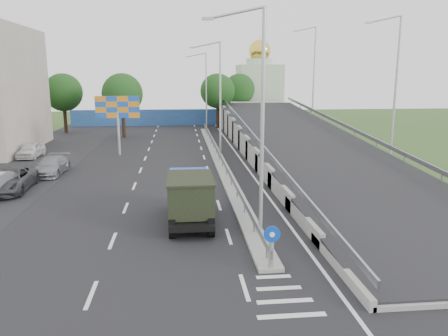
{
  "coord_description": "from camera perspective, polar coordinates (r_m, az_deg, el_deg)",
  "views": [
    {
      "loc": [
        -3.37,
        -13.08,
        7.41
      ],
      "look_at": [
        -0.89,
        11.1,
        2.2
      ],
      "focal_mm": 35.0,
      "sensor_mm": 36.0,
      "label": 1
    }
  ],
  "objects": [
    {
      "name": "lamp_post_far",
      "position": [
        59.2,
        -2.52,
        10.54
      ],
      "size": [
        2.74,
        0.18,
        10.08
      ],
      "color": "#B2B5B7",
      "rests_on": "median"
    },
    {
      "name": "lamp_post_near",
      "position": [
        19.46,
        4.51,
        7.34
      ],
      "size": [
        2.74,
        0.18,
        10.08
      ],
      "color": "#B2B5B7",
      "rests_on": "median"
    },
    {
      "name": "ground",
      "position": [
        15.4,
        7.87,
        -16.77
      ],
      "size": [
        160.0,
        160.0,
        0.0
      ],
      "primitive_type": "plane",
      "color": "#2D4C1E",
      "rests_on": "ground"
    },
    {
      "name": "tree_median_far",
      "position": [
        61.35,
        -0.84,
        10.01
      ],
      "size": [
        4.8,
        4.8,
        7.6
      ],
      "color": "black",
      "rests_on": "ground"
    },
    {
      "name": "tree_ramp_far",
      "position": [
        68.75,
        2.02,
        10.23
      ],
      "size": [
        4.8,
        4.8,
        7.6
      ],
      "color": "black",
      "rests_on": "ground"
    },
    {
      "name": "billboard",
      "position": [
        41.59,
        -13.73,
        7.31
      ],
      "size": [
        4.0,
        0.24,
        5.5
      ],
      "color": "#B2B5B7",
      "rests_on": "ground"
    },
    {
      "name": "tree_left_far",
      "position": [
        59.93,
        -20.25,
        9.23
      ],
      "size": [
        4.8,
        4.8,
        7.6
      ],
      "color": "black",
      "rests_on": "ground"
    },
    {
      "name": "parked_car_d",
      "position": [
        35.39,
        -21.62,
        0.27
      ],
      "size": [
        2.06,
        4.74,
        1.36
      ],
      "primitive_type": "imported",
      "rotation": [
        0.0,
        0.0,
        -0.03
      ],
      "color": "gray",
      "rests_on": "ground"
    },
    {
      "name": "church",
      "position": [
        74.32,
        4.59,
        10.44
      ],
      "size": [
        7.0,
        7.0,
        13.8
      ],
      "color": "#B2CCAD",
      "rests_on": "ground"
    },
    {
      "name": "blue_wall",
      "position": [
        65.38,
        -6.42,
        6.57
      ],
      "size": [
        30.0,
        0.5,
        2.4
      ],
      "primitive_type": "cube",
      "color": "#26448C",
      "rests_on": "ground"
    },
    {
      "name": "tree_left_mid",
      "position": [
        53.54,
        -13.14,
        9.4
      ],
      "size": [
        4.8,
        4.8,
        7.6
      ],
      "color": "black",
      "rests_on": "ground"
    },
    {
      "name": "median_guardrail",
      "position": [
        37.82,
        -0.65,
        1.95
      ],
      "size": [
        0.09,
        44.0,
        0.71
      ],
      "color": "gray",
      "rests_on": "median"
    },
    {
      "name": "dump_truck",
      "position": [
        22.3,
        -4.48,
        -3.58
      ],
      "size": [
        2.27,
        5.74,
        2.53
      ],
      "rotation": [
        0.0,
        0.0,
        0.01
      ],
      "color": "black",
      "rests_on": "ground"
    },
    {
      "name": "parking_strip",
      "position": [
        36.17,
        -26.14,
        -0.98
      ],
      "size": [
        8.0,
        90.0,
        0.05
      ],
      "primitive_type": "cube",
      "color": "black",
      "rests_on": "ground"
    },
    {
      "name": "lamp_post_mid",
      "position": [
        39.26,
        -0.77,
        9.76
      ],
      "size": [
        2.74,
        0.18,
        10.08
      ],
      "color": "#B2B5B7",
      "rests_on": "median"
    },
    {
      "name": "overpass_ramp",
      "position": [
        39.05,
        10.4,
        3.57
      ],
      "size": [
        10.0,
        50.0,
        3.5
      ],
      "color": "gray",
      "rests_on": "ground"
    },
    {
      "name": "median",
      "position": [
        37.94,
        -0.65,
        0.99
      ],
      "size": [
        1.0,
        44.0,
        0.2
      ],
      "primitive_type": "cube",
      "color": "gray",
      "rests_on": "ground"
    },
    {
      "name": "parked_car_c",
      "position": [
        31.31,
        -26.21,
        -1.48
      ],
      "size": [
        2.62,
        5.36,
        1.47
      ],
      "primitive_type": "imported",
      "rotation": [
        0.0,
        0.0,
        0.04
      ],
      "color": "#38393E",
      "rests_on": "ground"
    },
    {
      "name": "parked_car_e",
      "position": [
        43.42,
        -23.91,
        2.17
      ],
      "size": [
        1.72,
        4.15,
        1.41
      ],
      "primitive_type": "imported",
      "rotation": [
        0.0,
        0.0,
        -0.02
      ],
      "color": "silver",
      "rests_on": "ground"
    },
    {
      "name": "sign_bollard",
      "position": [
        16.87,
        6.21,
        -10.18
      ],
      "size": [
        0.64,
        0.23,
        1.67
      ],
      "color": "black",
      "rests_on": "median"
    },
    {
      "name": "road_surface",
      "position": [
        33.9,
        -5.09,
        -0.57
      ],
      "size": [
        26.0,
        90.0,
        0.04
      ],
      "primitive_type": "cube",
      "color": "black",
      "rests_on": "ground"
    }
  ]
}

